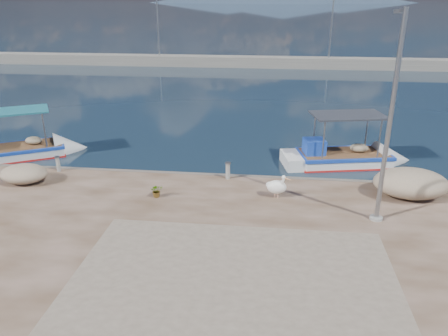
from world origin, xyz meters
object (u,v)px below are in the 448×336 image
boat_left (19,153)px  lamp_post (389,128)px  bollard_near (228,170)px  pelican (277,187)px  boat_right (342,160)px

boat_left → lamp_post: 18.12m
lamp_post → bollard_near: 6.95m
pelican → lamp_post: lamp_post is taller
boat_right → lamp_post: lamp_post is taller
boat_right → pelican: bearing=-133.0°
boat_left → bollard_near: (11.21, -2.84, 0.68)m
pelican → bollard_near: 2.66m
boat_left → bollard_near: boat_left is taller
boat_right → lamp_post: (0.24, -6.73, 3.57)m
boat_left → boat_right: size_ratio=0.96×
boat_right → lamp_post: bearing=-99.9°
boat_right → boat_left: bearing=171.0°
pelican → bollard_near: pelican is taller
boat_right → pelican: size_ratio=6.32×
boat_left → lamp_post: (16.76, -5.87, 3.57)m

